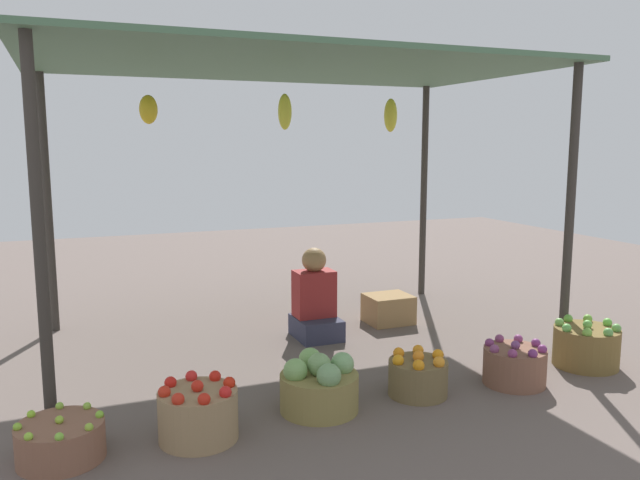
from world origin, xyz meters
The scene contains 10 objects.
ground_plane centered at (0.00, 0.00, 0.00)m, with size 14.00×14.00×0.00m, color #685953.
market_stall_structure centered at (0.00, 0.01, 2.16)m, with size 4.08×2.47×2.30m.
vendor_person centered at (0.20, 0.04, 0.30)m, with size 0.36×0.44×0.78m.
basket_limes centered at (-1.84, -1.46, 0.10)m, with size 0.45×0.45×0.24m.
basket_red_tomatoes centered at (-1.11, -1.50, 0.15)m, with size 0.45×0.45×0.35m.
basket_cabbages centered at (-0.33, -1.39, 0.16)m, with size 0.50×0.50×0.37m.
basket_oranges centered at (0.37, -1.41, 0.13)m, with size 0.39×0.39×0.30m.
basket_purple_onions centered at (1.10, -1.48, 0.13)m, with size 0.43×0.43×0.31m.
basket_green_apples centered at (1.83, -1.39, 0.15)m, with size 0.48×0.48×0.35m.
wooden_crate_near_vendor centered at (1.00, 0.20, 0.13)m, with size 0.41×0.35×0.26m, color #9D7749.
Camera 1 is at (-1.74, -4.90, 1.67)m, focal length 35.61 mm.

